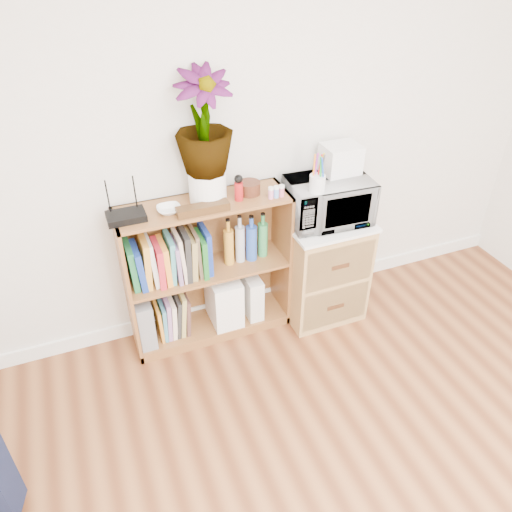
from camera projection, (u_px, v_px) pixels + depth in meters
skirting_board at (253, 297)px, 3.51m from camera, size 4.00×0.02×0.10m
bookshelf at (208, 271)px, 3.05m from camera, size 1.00×0.30×0.95m
wicker_unit at (321, 267)px, 3.29m from camera, size 0.50×0.45×0.70m
microwave at (328, 201)px, 2.99m from camera, size 0.51×0.36×0.27m
pen_cup at (317, 183)px, 2.77m from camera, size 0.09×0.09×0.10m
small_appliance at (340, 159)px, 2.96m from camera, size 0.22×0.18×0.17m
router at (126, 216)px, 2.62m from camera, size 0.20×0.14×0.04m
white_bowl at (169, 210)px, 2.68m from camera, size 0.13×0.13×0.03m
plant_pot at (208, 186)px, 2.75m from camera, size 0.21×0.21×0.18m
potted_plant at (204, 123)px, 2.54m from camera, size 0.31×0.31×0.55m
trinket_box at (203, 209)px, 2.68m from camera, size 0.29×0.07×0.05m
kokeshi_doll at (239, 191)px, 2.77m from camera, size 0.05×0.05×0.11m
wooden_bowl at (250, 188)px, 2.85m from camera, size 0.12×0.12×0.07m
paint_jars at (276, 193)px, 2.82m from camera, size 0.10×0.04×0.05m
file_box at (143, 318)px, 3.06m from camera, size 0.10×0.26×0.32m
magazine_holder_left at (218, 300)px, 3.19m from camera, size 0.11×0.27×0.33m
magazine_holder_mid at (230, 297)px, 3.22m from camera, size 0.11×0.27×0.33m
magazine_holder_right at (251, 294)px, 3.27m from camera, size 0.10×0.24×0.30m
cookbooks at (169, 257)px, 2.89m from camera, size 0.47×0.20×0.31m
liquor_bottles at (246, 239)px, 3.03m from camera, size 0.29×0.07×0.31m
lower_books at (172, 315)px, 3.13m from camera, size 0.21×0.19×0.30m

